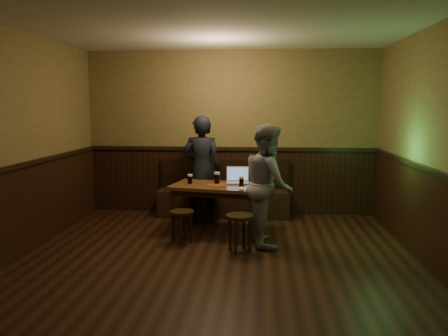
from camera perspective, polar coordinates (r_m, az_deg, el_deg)
name	(u,v)px	position (r m, az deg, el deg)	size (l,w,h in m)	color
room	(213,166)	(4.83, -1.38, 0.23)	(5.04, 6.04, 2.84)	black
bench	(224,197)	(7.47, -0.02, -3.87)	(2.20, 0.50, 0.95)	black
pub_table	(218,191)	(6.43, -0.79, -3.03)	(1.45, 1.00, 0.72)	#573219
stool_left	(182,217)	(6.01, -5.52, -6.43)	(0.35, 0.35, 0.45)	black
stool_right	(240,222)	(5.63, 2.09, -7.09)	(0.45, 0.45, 0.48)	black
pint_left	(190,179)	(6.47, -4.45, -1.46)	(0.10, 0.10, 0.15)	maroon
pint_mid	(217,178)	(6.48, -0.93, -1.30)	(0.11, 0.11, 0.18)	maroon
pint_right	(241,181)	(6.29, 2.29, -1.75)	(0.09, 0.09, 0.14)	maroon
laptop	(238,179)	(6.55, 1.79, -1.43)	(0.36, 0.29, 0.24)	silver
menu	(246,189)	(6.11, 2.85, -2.70)	(0.22, 0.15, 0.00)	silver
person_suit	(202,169)	(6.99, -2.92, -0.15)	(0.63, 0.41, 1.72)	black
person_grey	(268,184)	(5.90, 5.79, -2.14)	(0.79, 0.62, 1.63)	gray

